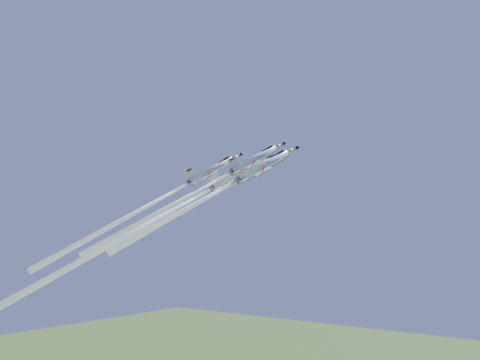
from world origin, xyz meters
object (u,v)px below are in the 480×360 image
Objects in this scene: jet_lead at (211,195)px; jet_right at (191,195)px; jet_slot at (144,208)px; jet_left at (146,225)px.

jet_right is at bearing -36.19° from jet_lead.
jet_right is (1.55, -8.73, -0.46)m from jet_lead.
jet_lead is at bearing 143.81° from jet_right.
jet_slot is (-11.40, -3.17, -2.64)m from jet_right.
jet_lead is 8.88m from jet_right.
jet_left is 1.38× the size of jet_slot.
jet_lead is 0.93× the size of jet_slot.
jet_right is at bearing 59.31° from jet_slot.
jet_left is 7.96m from jet_slot.
jet_left is at bearing -111.42° from jet_lead.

